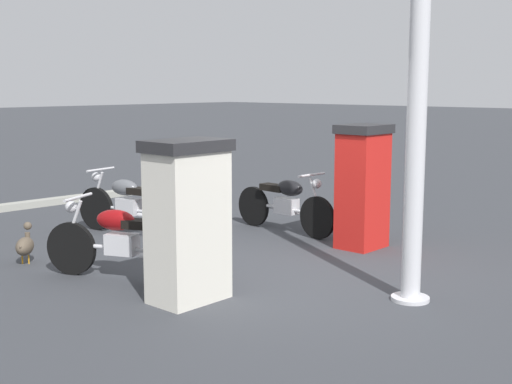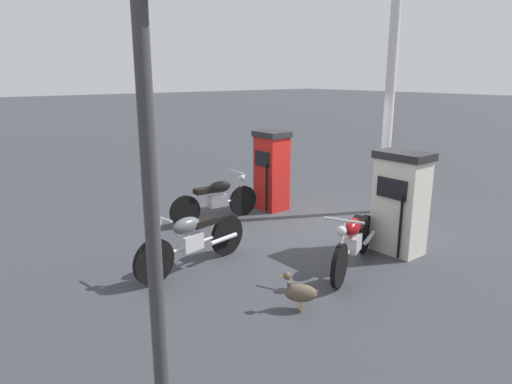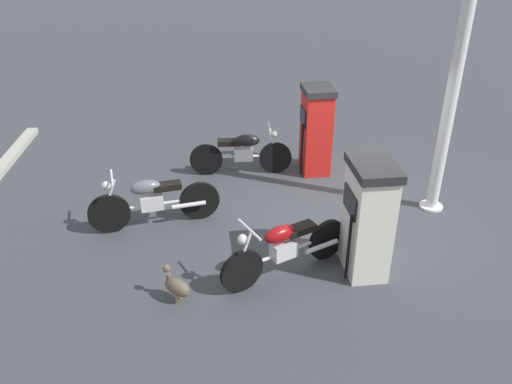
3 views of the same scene
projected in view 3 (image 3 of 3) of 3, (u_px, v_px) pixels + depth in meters
The scene contains 8 objects.
ground_plane at pixel (338, 211), 8.89m from camera, with size 120.00×120.00×0.00m, color #383A3F.
fuel_pump_near at pixel (316, 130), 9.86m from camera, with size 0.60×0.70×1.70m.
fuel_pump_far at pixel (368, 218), 7.07m from camera, with size 0.61×0.85×1.68m.
motorcycle_near_pump at pixel (242, 151), 9.95m from camera, with size 1.97×0.56×0.95m.
motorcycle_far_pump at pixel (285, 247), 7.15m from camera, with size 1.92×0.97×0.95m.
motorcycle_extra at pixel (153, 200), 8.28m from camera, with size 2.09×0.60×0.97m.
wandering_duck at pixel (177, 286), 6.75m from camera, with size 0.43×0.43×0.50m.
canopy_support_pole at pixel (452, 93), 8.03m from camera, with size 0.40×0.40×4.25m.
Camera 3 is at (2.31, 7.41, 4.56)m, focal length 36.38 mm.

